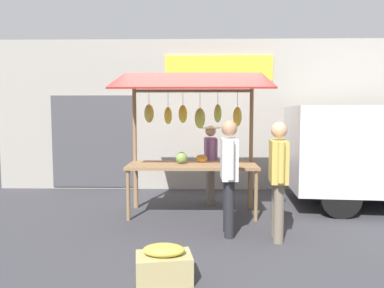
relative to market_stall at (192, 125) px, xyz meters
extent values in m
plane|color=#38383D|center=(-0.01, 0.05, -1.55)|extent=(40.00, 40.00, 0.00)
cube|color=#9E998E|center=(-0.01, -2.15, 0.15)|extent=(9.00, 0.25, 3.40)
cube|color=yellow|center=(-0.56, -2.01, 1.20)|extent=(2.40, 0.06, 0.56)
cube|color=#47474C|center=(2.30, -2.02, -0.45)|extent=(1.90, 0.04, 2.10)
cube|color=olive|center=(-0.01, 0.05, -0.69)|extent=(2.20, 0.90, 0.05)
cylinder|color=olive|center=(1.03, 0.44, -1.13)|extent=(0.06, 0.06, 0.83)
cylinder|color=olive|center=(-1.05, 0.44, -1.13)|extent=(0.06, 0.06, 0.83)
cylinder|color=olive|center=(1.03, -0.34, -1.13)|extent=(0.06, 0.06, 0.83)
cylinder|color=olive|center=(-1.05, -0.34, -1.13)|extent=(0.06, 0.06, 0.83)
cylinder|color=olive|center=(1.05, -0.35, -0.37)|extent=(0.07, 0.07, 2.35)
cylinder|color=olive|center=(-1.07, -0.35, -0.37)|extent=(0.07, 0.07, 2.35)
cylinder|color=olive|center=(-0.01, -0.35, 0.60)|extent=(2.12, 0.06, 0.06)
cube|color=#B72D28|center=(-0.01, 0.20, 0.75)|extent=(2.50, 1.46, 0.39)
cylinder|color=brown|center=(-0.81, -0.30, 0.46)|extent=(0.01, 0.01, 0.29)
ellipsoid|color=yellow|center=(-0.81, -0.30, 0.14)|extent=(0.19, 0.17, 0.35)
cylinder|color=brown|center=(-0.46, -0.29, 0.48)|extent=(0.01, 0.01, 0.24)
ellipsoid|color=#B2CC4C|center=(-0.46, -0.29, 0.20)|extent=(0.14, 0.18, 0.33)
cylinder|color=brown|center=(-0.14, -0.31, 0.45)|extent=(0.01, 0.01, 0.30)
ellipsoid|color=#B2CC4C|center=(-0.14, -0.31, 0.11)|extent=(0.27, 0.28, 0.37)
cylinder|color=brown|center=(0.17, -0.37, 0.48)|extent=(0.01, 0.01, 0.25)
ellipsoid|color=yellow|center=(0.17, -0.37, 0.19)|extent=(0.19, 0.17, 0.33)
cylinder|color=brown|center=(0.44, -0.33, 0.46)|extent=(0.01, 0.01, 0.29)
ellipsoid|color=yellow|center=(0.44, -0.33, 0.16)|extent=(0.19, 0.20, 0.31)
cylinder|color=brown|center=(0.78, -0.31, 0.48)|extent=(0.01, 0.01, 0.24)
ellipsoid|color=gold|center=(0.78, -0.31, 0.20)|extent=(0.21, 0.24, 0.33)
sphere|color=#729E4C|center=(0.18, 0.00, -0.57)|extent=(0.20, 0.20, 0.20)
ellipsoid|color=orange|center=(-0.17, -0.16, -0.60)|extent=(0.26, 0.21, 0.14)
cylinder|color=#726656|center=(-0.34, -0.82, -1.17)|extent=(0.14, 0.14, 0.75)
cylinder|color=#726656|center=(-0.35, -0.58, -1.17)|extent=(0.14, 0.14, 0.75)
cube|color=#93669E|center=(-0.34, -0.70, -0.53)|extent=(0.25, 0.47, 0.53)
cylinder|color=#93669E|center=(-0.33, -0.99, -0.51)|extent=(0.09, 0.09, 0.49)
cylinder|color=#93669E|center=(-0.36, -0.42, -0.51)|extent=(0.09, 0.09, 0.49)
sphere|color=tan|center=(-0.34, -0.70, -0.14)|extent=(0.21, 0.21, 0.21)
cylinder|color=beige|center=(-0.34, -0.70, -0.07)|extent=(0.39, 0.39, 0.02)
cylinder|color=#232328|center=(-0.55, 1.24, -1.14)|extent=(0.14, 0.14, 0.82)
cylinder|color=#232328|center=(-0.55, 0.97, -1.14)|extent=(0.14, 0.14, 0.82)
cube|color=silver|center=(-0.55, 1.11, -0.44)|extent=(0.22, 0.49, 0.58)
cylinder|color=silver|center=(-0.56, 1.41, -0.42)|extent=(0.09, 0.09, 0.53)
cylinder|color=silver|center=(-0.55, 0.80, -0.42)|extent=(0.09, 0.09, 0.53)
sphere|color=#A87A5B|center=(-0.55, 1.11, -0.01)|extent=(0.22, 0.22, 0.22)
cylinder|color=#726656|center=(-1.20, 1.43, -1.14)|extent=(0.14, 0.14, 0.81)
cylinder|color=#726656|center=(-1.23, 1.16, -1.14)|extent=(0.14, 0.14, 0.81)
cube|color=gold|center=(-1.21, 1.29, -0.45)|extent=(0.27, 0.51, 0.57)
cylinder|color=gold|center=(-1.18, 1.59, -0.43)|extent=(0.09, 0.09, 0.53)
cylinder|color=gold|center=(-1.24, 0.99, -0.43)|extent=(0.09, 0.09, 0.53)
sphere|color=tan|center=(-1.21, 1.29, -0.02)|extent=(0.22, 0.22, 0.22)
cube|color=black|center=(-2.74, -0.59, -0.16)|extent=(1.55, 1.92, 0.68)
cylinder|color=black|center=(-2.49, 0.22, -1.22)|extent=(0.67, 0.23, 0.66)
cylinder|color=black|center=(-2.63, -1.44, -1.22)|extent=(0.67, 0.23, 0.66)
cube|color=tan|center=(0.24, 2.60, -1.40)|extent=(0.63, 0.46, 0.29)
ellipsoid|color=gold|center=(0.24, 2.60, -1.21)|extent=(0.44, 0.28, 0.12)
camera|label=1|loc=(-0.13, 6.25, 0.21)|focal=34.05mm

